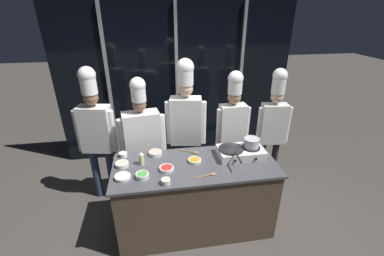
{
  "coord_description": "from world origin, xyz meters",
  "views": [
    {
      "loc": [
        -0.44,
        -2.47,
        2.59
      ],
      "look_at": [
        0.0,
        0.25,
        1.29
      ],
      "focal_mm": 24.0,
      "sensor_mm": 36.0,
      "label": 1
    }
  ],
  "objects": [
    {
      "name": "ground_plane",
      "position": [
        0.0,
        0.0,
        0.0
      ],
      "size": [
        24.0,
        24.0,
        0.0
      ],
      "primitive_type": "plane",
      "color": "#47423D"
    },
    {
      "name": "window_wall_back",
      "position": [
        0.0,
        1.93,
        1.35
      ],
      "size": [
        4.05,
        0.09,
        2.7
      ],
      "color": "black",
      "rests_on": "ground_plane"
    },
    {
      "name": "demo_counter",
      "position": [
        0.0,
        0.0,
        0.47
      ],
      "size": [
        1.9,
        0.79,
        0.94
      ],
      "color": "#4C3D2D",
      "rests_on": "ground_plane"
    },
    {
      "name": "portable_stove",
      "position": [
        0.58,
        0.1,
        0.99
      ],
      "size": [
        0.55,
        0.35,
        0.11
      ],
      "color": "silver",
      "rests_on": "demo_counter"
    },
    {
      "name": "frying_pan",
      "position": [
        0.45,
        0.09,
        1.07
      ],
      "size": [
        0.3,
        0.52,
        0.05
      ],
      "color": "#232326",
      "rests_on": "portable_stove"
    },
    {
      "name": "stock_pot",
      "position": [
        0.7,
        0.1,
        1.11
      ],
      "size": [
        0.21,
        0.19,
        0.12
      ],
      "color": "#B7BABF",
      "rests_on": "portable_stove"
    },
    {
      "name": "squeeze_bottle_oil",
      "position": [
        -0.61,
        0.1,
        1.02
      ],
      "size": [
        0.06,
        0.06,
        0.17
      ],
      "color": "beige",
      "rests_on": "demo_counter"
    },
    {
      "name": "prep_bowl_garlic",
      "position": [
        -0.81,
        -0.14,
        0.96
      ],
      "size": [
        0.17,
        0.17,
        0.04
      ],
      "color": "white",
      "rests_on": "demo_counter"
    },
    {
      "name": "prep_bowl_bell_pepper",
      "position": [
        -0.34,
        -0.06,
        0.96
      ],
      "size": [
        0.16,
        0.16,
        0.04
      ],
      "color": "white",
      "rests_on": "demo_counter"
    },
    {
      "name": "prep_bowl_noodles",
      "position": [
        -0.36,
        -0.31,
        0.97
      ],
      "size": [
        0.1,
        0.1,
        0.06
      ],
      "color": "white",
      "rests_on": "demo_counter"
    },
    {
      "name": "prep_bowl_scallions",
      "position": [
        -0.6,
        -0.16,
        0.97
      ],
      "size": [
        0.14,
        0.14,
        0.05
      ],
      "color": "white",
      "rests_on": "demo_counter"
    },
    {
      "name": "prep_bowl_chicken",
      "position": [
        -0.84,
        0.1,
        0.96
      ],
      "size": [
        0.15,
        0.15,
        0.05
      ],
      "color": "white",
      "rests_on": "demo_counter"
    },
    {
      "name": "prep_bowl_shrimp",
      "position": [
        -0.45,
        0.29,
        0.96
      ],
      "size": [
        0.16,
        0.16,
        0.05
      ],
      "color": "white",
      "rests_on": "demo_counter"
    },
    {
      "name": "prep_bowl_onion",
      "position": [
        -0.84,
        0.31,
        0.97
      ],
      "size": [
        0.1,
        0.1,
        0.05
      ],
      "color": "white",
      "rests_on": "demo_counter"
    },
    {
      "name": "prep_bowl_carrots",
      "position": [
        -0.0,
        0.06,
        0.96
      ],
      "size": [
        0.16,
        0.16,
        0.03
      ],
      "color": "white",
      "rests_on": "demo_counter"
    },
    {
      "name": "serving_spoon_slotted",
      "position": [
        0.02,
        0.27,
        0.94
      ],
      "size": [
        0.24,
        0.14,
        0.02
      ],
      "color": "olive",
      "rests_on": "demo_counter"
    },
    {
      "name": "serving_spoon_solid",
      "position": [
        0.12,
        -0.23,
        0.94
      ],
      "size": [
        0.26,
        0.08,
        0.02
      ],
      "color": "olive",
      "rests_on": "demo_counter"
    },
    {
      "name": "chef_head",
      "position": [
        -1.21,
        0.79,
        1.14
      ],
      "size": [
        0.53,
        0.29,
        1.95
      ],
      "rotation": [
        0.0,
        0.0,
        2.95
      ],
      "color": "#2D3856",
      "rests_on": "ground_plane"
    },
    {
      "name": "chef_sous",
      "position": [
        -0.61,
        0.69,
        1.01
      ],
      "size": [
        0.63,
        0.32,
        1.81
      ],
      "rotation": [
        0.0,
        0.0,
        3.29
      ],
      "color": "#232326",
      "rests_on": "ground_plane"
    },
    {
      "name": "chef_line",
      "position": [
        -0.01,
        0.74,
        1.19
      ],
      "size": [
        0.55,
        0.29,
        2.02
      ],
      "rotation": [
        0.0,
        0.0,
        2.98
      ],
      "color": "#4C4C51",
      "rests_on": "ground_plane"
    },
    {
      "name": "chef_pastry",
      "position": [
        0.66,
        0.71,
        1.1
      ],
      "size": [
        0.49,
        0.21,
        1.84
      ],
      "rotation": [
        0.0,
        0.0,
        3.18
      ],
      "color": "#4C4C51",
      "rests_on": "ground_plane"
    },
    {
      "name": "chef_apprentice",
      "position": [
        1.27,
        0.71,
        1.09
      ],
      "size": [
        0.48,
        0.23,
        1.86
      ],
      "rotation": [
        0.0,
        0.0,
        3.01
      ],
      "color": "#232326",
      "rests_on": "ground_plane"
    }
  ]
}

